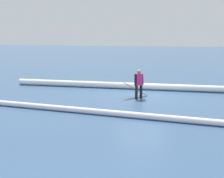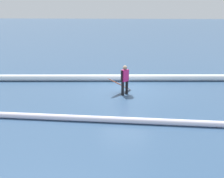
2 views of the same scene
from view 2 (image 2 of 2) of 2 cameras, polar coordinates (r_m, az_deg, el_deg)
ground_plane at (r=14.62m, az=2.87°, el=-0.26°), size 173.50×173.50×0.00m
surfer at (r=13.68m, az=2.68°, el=2.19°), size 0.40×0.47×1.50m
surfboard at (r=14.06m, az=1.60°, el=0.97°), size 1.36×1.27×0.94m
wave_crest_foreground at (r=16.39m, az=-0.74°, el=2.35°), size 14.86×1.38×0.39m
wave_crest_midground at (r=10.68m, az=15.24°, el=-6.78°), size 19.61×1.10×0.24m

